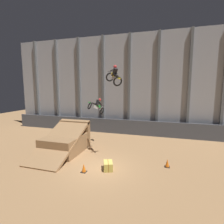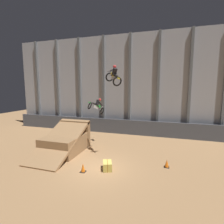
{
  "view_description": "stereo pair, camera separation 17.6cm",
  "coord_description": "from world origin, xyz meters",
  "px_view_note": "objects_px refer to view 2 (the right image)",
  "views": [
    {
      "loc": [
        4.24,
        -10.82,
        5.65
      ],
      "look_at": [
        -0.56,
        4.95,
        3.32
      ],
      "focal_mm": 28.0,
      "sensor_mm": 36.0,
      "label": 1
    },
    {
      "loc": [
        4.41,
        -10.77,
        5.65
      ],
      "look_at": [
        -0.56,
        4.95,
        3.32
      ],
      "focal_mm": 28.0,
      "sensor_mm": 36.0,
      "label": 2
    }
  ],
  "objects_px": {
    "dirt_ramp": "(66,141)",
    "rider_bike_left_air": "(97,106)",
    "rider_bike_right_air": "(114,76)",
    "hay_bale_trackside": "(107,166)",
    "traffic_cone_arena_edge": "(167,163)",
    "traffic_cone_near_ramp": "(83,168)"
  },
  "relations": [
    {
      "from": "traffic_cone_near_ramp",
      "to": "hay_bale_trackside",
      "type": "xyz_separation_m",
      "value": [
        1.45,
        0.81,
        -0.0
      ]
    },
    {
      "from": "rider_bike_left_air",
      "to": "traffic_cone_near_ramp",
      "type": "relative_size",
      "value": 2.95
    },
    {
      "from": "dirt_ramp",
      "to": "rider_bike_left_air",
      "type": "distance_m",
      "value": 4.4
    },
    {
      "from": "dirt_ramp",
      "to": "rider_bike_right_air",
      "type": "relative_size",
      "value": 3.31
    },
    {
      "from": "rider_bike_left_air",
      "to": "traffic_cone_arena_edge",
      "type": "xyz_separation_m",
      "value": [
        6.75,
        -3.44,
        -3.53
      ]
    },
    {
      "from": "dirt_ramp",
      "to": "traffic_cone_arena_edge",
      "type": "bearing_deg",
      "value": -4.91
    },
    {
      "from": "dirt_ramp",
      "to": "rider_bike_left_air",
      "type": "height_order",
      "value": "rider_bike_left_air"
    },
    {
      "from": "hay_bale_trackside",
      "to": "rider_bike_left_air",
      "type": "bearing_deg",
      "value": 119.32
    },
    {
      "from": "rider_bike_right_air",
      "to": "hay_bale_trackside",
      "type": "height_order",
      "value": "rider_bike_right_air"
    },
    {
      "from": "traffic_cone_near_ramp",
      "to": "hay_bale_trackside",
      "type": "height_order",
      "value": "traffic_cone_near_ramp"
    },
    {
      "from": "traffic_cone_arena_edge",
      "to": "rider_bike_left_air",
      "type": "bearing_deg",
      "value": 153.02
    },
    {
      "from": "traffic_cone_arena_edge",
      "to": "rider_bike_right_air",
      "type": "bearing_deg",
      "value": 171.18
    },
    {
      "from": "rider_bike_right_air",
      "to": "hay_bale_trackside",
      "type": "xyz_separation_m",
      "value": [
        0.23,
        -2.25,
        -6.22
      ]
    },
    {
      "from": "rider_bike_left_air",
      "to": "traffic_cone_near_ramp",
      "type": "distance_m",
      "value": 6.97
    },
    {
      "from": "dirt_ramp",
      "to": "hay_bale_trackside",
      "type": "relative_size",
      "value": 5.38
    },
    {
      "from": "dirt_ramp",
      "to": "rider_bike_left_air",
      "type": "relative_size",
      "value": 3.32
    },
    {
      "from": "rider_bike_left_air",
      "to": "traffic_cone_near_ramp",
      "type": "bearing_deg",
      "value": -30.89
    },
    {
      "from": "dirt_ramp",
      "to": "rider_bike_right_air",
      "type": "distance_m",
      "value": 7.17
    },
    {
      "from": "rider_bike_left_air",
      "to": "traffic_cone_arena_edge",
      "type": "height_order",
      "value": "rider_bike_left_air"
    },
    {
      "from": "rider_bike_left_air",
      "to": "rider_bike_right_air",
      "type": "bearing_deg",
      "value": -1.2
    },
    {
      "from": "rider_bike_left_air",
      "to": "traffic_cone_arena_edge",
      "type": "relative_size",
      "value": 2.95
    },
    {
      "from": "traffic_cone_near_ramp",
      "to": "traffic_cone_arena_edge",
      "type": "relative_size",
      "value": 1.0
    }
  ]
}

